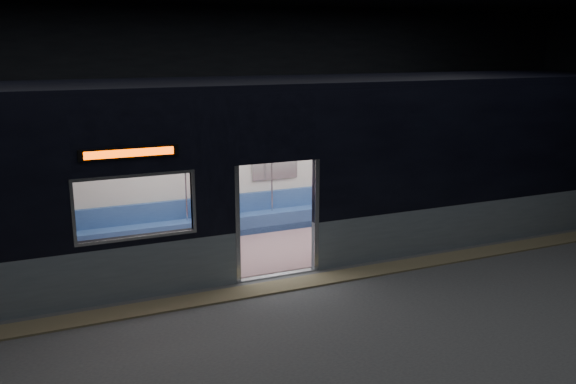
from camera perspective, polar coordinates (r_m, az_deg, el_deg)
station_floor at (r=10.01m, az=1.36°, el=-9.87°), size 24.00×14.00×0.01m
station_envelope at (r=9.19m, az=1.49°, el=11.63°), size 24.00×14.00×5.00m
tactile_strip at (r=10.46m, az=0.08°, el=-8.67°), size 22.80×0.50×0.03m
metro_car at (r=11.73m, az=-3.85°, el=3.07°), size 18.00×3.04×3.35m
passenger at (r=12.78m, az=-6.83°, el=-0.98°), size 0.39×0.67×1.35m
handbag at (r=12.60m, az=-6.71°, el=-1.76°), size 0.30×0.27×0.12m
transit_map at (r=13.40m, az=-1.26°, el=2.75°), size 0.97×0.03×0.63m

